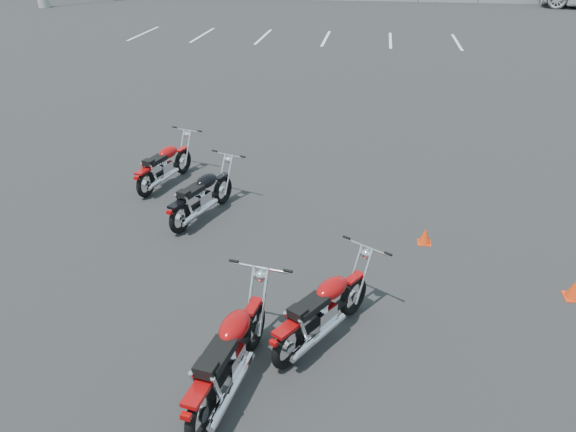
# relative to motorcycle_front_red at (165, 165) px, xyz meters

# --- Properties ---
(ground) EXTENTS (120.00, 120.00, 0.00)m
(ground) POSITION_rel_motorcycle_front_red_xyz_m (2.69, -2.85, -0.42)
(ground) COLOR black
(ground) RESTS_ON ground
(motorcycle_front_red) EXTENTS (0.90, 1.88, 0.93)m
(motorcycle_front_red) POSITION_rel_motorcycle_front_red_xyz_m (0.00, 0.00, 0.00)
(motorcycle_front_red) COLOR black
(motorcycle_front_red) RESTS_ON ground
(motorcycle_second_black) EXTENTS (1.02, 1.90, 0.94)m
(motorcycle_second_black) POSITION_rel_motorcycle_front_red_xyz_m (1.17, -1.29, 0.01)
(motorcycle_second_black) COLOR black
(motorcycle_second_black) RESTS_ON ground
(motorcycle_third_red) EXTENTS (1.38, 1.88, 0.98)m
(motorcycle_third_red) POSITION_rel_motorcycle_front_red_xyz_m (3.66, -4.34, 0.02)
(motorcycle_third_red) COLOR black
(motorcycle_third_red) RESTS_ON ground
(motorcycle_rear_red) EXTENTS (0.84, 2.14, 1.05)m
(motorcycle_rear_red) POSITION_rel_motorcycle_front_red_xyz_m (2.71, -5.36, 0.06)
(motorcycle_rear_red) COLOR black
(motorcycle_rear_red) RESTS_ON ground
(training_cone_near) EXTENTS (0.23, 0.23, 0.27)m
(training_cone_near) POSITION_rel_motorcycle_front_red_xyz_m (5.11, -1.63, -0.29)
(training_cone_near) COLOR red
(training_cone_near) RESTS_ON ground
(parking_line_stripes) EXTENTS (15.12, 4.00, 0.01)m
(parking_line_stripes) POSITION_rel_motorcycle_front_red_xyz_m (0.19, 17.15, -0.42)
(parking_line_stripes) COLOR silver
(parking_line_stripes) RESTS_ON ground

